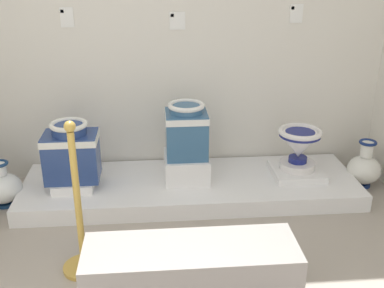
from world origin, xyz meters
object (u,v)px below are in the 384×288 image
at_px(info_placard_third, 296,13).
at_px(decorative_vase_companion, 364,168).
at_px(stanchion_post_near_left, 80,229).
at_px(info_placard_second, 177,21).
at_px(plinth_block_broad_patterned, 75,182).
at_px(antique_toilet_squat_floral, 186,129).
at_px(antique_toilet_central_ornate, 299,145).
at_px(decorative_vase_spare, 3,187).
at_px(plinth_block_squat_floral, 187,167).
at_px(museum_bench, 191,279).
at_px(info_placard_first, 67,17).
at_px(antique_toilet_broad_patterned, 71,151).
at_px(plinth_block_central_ornate, 297,171).

height_order(info_placard_third, decorative_vase_companion, info_placard_third).
distance_m(decorative_vase_companion, stanchion_post_near_left, 2.33).
xyz_separation_m(info_placard_second, decorative_vase_companion, (1.49, -0.39, -1.14)).
xyz_separation_m(plinth_block_broad_patterned, decorative_vase_companion, (2.31, 0.06, -0.00)).
distance_m(antique_toilet_squat_floral, antique_toilet_central_ornate, 0.90).
xyz_separation_m(info_placard_third, stanchion_post_near_left, (-1.59, -1.30, -1.06)).
bearing_deg(decorative_vase_spare, antique_toilet_central_ornate, 1.62).
distance_m(plinth_block_squat_floral, museum_bench, 1.34).
xyz_separation_m(info_placard_first, museum_bench, (0.80, -1.71, -1.13)).
xyz_separation_m(plinth_block_squat_floral, info_placard_first, (-0.88, 0.37, 1.11)).
relative_size(antique_toilet_central_ornate, stanchion_post_near_left, 0.36).
xyz_separation_m(info_placard_second, stanchion_post_near_left, (-0.65, -1.30, -1.02)).
bearing_deg(museum_bench, plinth_block_squat_floral, 86.71).
distance_m(antique_toilet_squat_floral, info_placard_third, 1.26).
relative_size(info_placard_first, stanchion_post_near_left, 0.16).
bearing_deg(antique_toilet_broad_patterned, antique_toilet_central_ornate, 1.79).
bearing_deg(antique_toilet_broad_patterned, plinth_block_central_ornate, 1.79).
xyz_separation_m(info_placard_first, info_placard_second, (0.84, 0.00, -0.03)).
height_order(plinth_block_central_ornate, decorative_vase_spare, decorative_vase_spare).
relative_size(decorative_vase_spare, museum_bench, 0.32).
xyz_separation_m(antique_toilet_broad_patterned, stanchion_post_near_left, (0.17, -0.85, -0.15)).
relative_size(info_placard_first, info_placard_second, 1.10).
relative_size(info_placard_third, decorative_vase_spare, 0.40).
distance_m(plinth_block_squat_floral, antique_toilet_central_ornate, 0.90).
relative_size(antique_toilet_broad_patterned, info_placard_third, 3.15).
bearing_deg(antique_toilet_central_ornate, antique_toilet_squat_floral, 178.56).
bearing_deg(info_placard_first, plinth_block_squat_floral, -23.19).
distance_m(info_placard_second, decorative_vase_companion, 1.91).
xyz_separation_m(antique_toilet_squat_floral, info_placard_second, (-0.04, 0.37, 0.75)).
bearing_deg(plinth_block_broad_patterned, plinth_block_central_ornate, 1.79).
relative_size(plinth_block_broad_patterned, plinth_block_central_ornate, 0.83).
bearing_deg(antique_toilet_squat_floral, decorative_vase_companion, -0.53).
relative_size(plinth_block_broad_patterned, decorative_vase_companion, 0.82).
distance_m(antique_toilet_squat_floral, decorative_vase_spare, 1.45).
xyz_separation_m(plinth_block_broad_patterned, info_placard_second, (0.82, 0.45, 1.13)).
height_order(antique_toilet_central_ornate, decorative_vase_companion, antique_toilet_central_ornate).
xyz_separation_m(antique_toilet_broad_patterned, info_placard_first, (-0.01, 0.45, 0.91)).
relative_size(plinth_block_broad_patterned, museum_bench, 0.30).
height_order(info_placard_second, decorative_vase_companion, info_placard_second).
xyz_separation_m(info_placard_first, info_placard_third, (1.77, -0.00, 0.01)).
relative_size(antique_toilet_squat_floral, decorative_vase_spare, 1.19).
height_order(antique_toilet_central_ornate, info_placard_second, info_placard_second).
bearing_deg(antique_toilet_broad_patterned, plinth_block_broad_patterned, 0.00).
xyz_separation_m(antique_toilet_broad_patterned, decorative_vase_spare, (-0.53, -0.01, -0.28)).
height_order(decorative_vase_spare, museum_bench, museum_bench).
xyz_separation_m(stanchion_post_near_left, museum_bench, (0.62, -0.40, -0.08)).
relative_size(info_placard_second, info_placard_third, 0.94).
distance_m(decorative_vase_spare, museum_bench, 1.81).
relative_size(info_placard_first, decorative_vase_companion, 0.37).
distance_m(plinth_block_squat_floral, decorative_vase_companion, 1.45).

